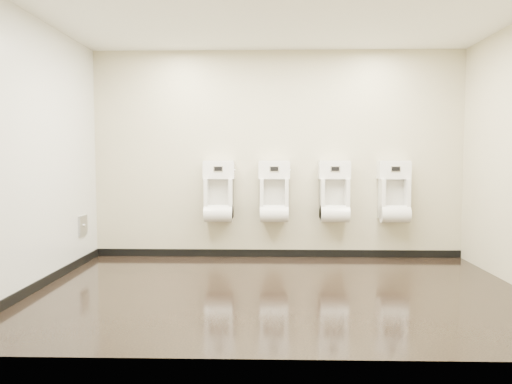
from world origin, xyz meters
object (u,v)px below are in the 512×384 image
urinal_1 (274,196)px  urinal_2 (334,196)px  urinal_0 (219,196)px  urinal_3 (394,196)px  access_panel (83,225)px

urinal_1 → urinal_2: size_ratio=1.00×
urinal_0 → urinal_1: bearing=0.0°
urinal_1 → urinal_2: same height
urinal_0 → urinal_3: same height
access_panel → urinal_2: bearing=7.2°
access_panel → urinal_0: bearing=13.5°
access_panel → urinal_3: 4.07m
access_panel → urinal_3: urinal_3 is taller
urinal_0 → urinal_1: (0.74, 0.00, 0.00)m
urinal_1 → urinal_3: bearing=0.0°
access_panel → urinal_2: (3.24, 0.41, 0.35)m
urinal_0 → urinal_3: size_ratio=1.00×
access_panel → urinal_3: bearing=5.8°
urinal_0 → urinal_2: 1.55m
access_panel → urinal_0: urinal_0 is taller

